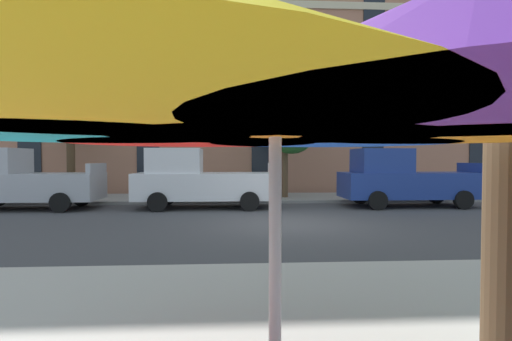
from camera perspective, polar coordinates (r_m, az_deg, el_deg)
ground_plane at (r=11.07m, az=4.62°, el=-7.75°), size 120.00×120.00×0.00m
sidewalk_far at (r=17.77m, az=1.50°, el=-3.97°), size 56.00×3.60×0.12m
apartment_building at (r=26.58m, az=-0.09°, el=15.16°), size 39.99×12.08×16.00m
pickup_silver at (r=16.40m, az=-31.17°, el=-1.30°), size 5.10×2.12×2.20m
pickup_white at (r=14.58m, az=-8.27°, el=-1.42°), size 5.10×2.12×2.20m
pickup_blue at (r=15.92m, az=20.61°, el=-1.25°), size 5.10×2.12×2.20m
street_tree_left at (r=19.55m, az=-25.59°, el=7.32°), size 2.31×2.28×4.85m
street_tree_middle at (r=17.31m, az=4.78°, el=6.10°), size 2.63×2.33×4.41m
patio_umbrella at (r=1.85m, az=2.83°, el=11.30°), size 3.45×3.20×2.41m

